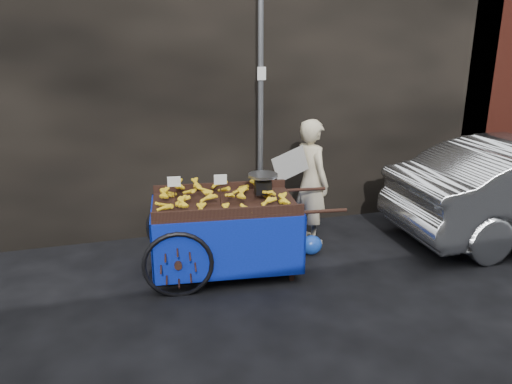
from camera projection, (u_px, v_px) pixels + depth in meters
name	position (u px, v px, depth m)	size (l,w,h in m)	color
ground	(267.00, 271.00, 6.44)	(80.00, 80.00, 0.00)	black
building_wall	(243.00, 61.00, 8.16)	(13.50, 2.00, 5.00)	black
street_pole	(261.00, 102.00, 7.09)	(0.12, 0.10, 4.00)	slate
banana_cart	(220.00, 209.00, 6.25)	(2.58, 1.42, 1.34)	black
vendor	(311.00, 182.00, 7.15)	(0.95, 0.74, 1.81)	beige
plastic_bag	(311.00, 245.00, 6.90)	(0.30, 0.24, 0.27)	#1740AE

